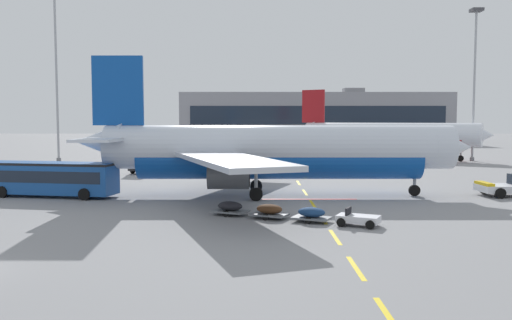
{
  "coord_description": "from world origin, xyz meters",
  "views": [
    {
      "loc": [
        13.49,
        -22.61,
        6.67
      ],
      "look_at": [
        13.28,
        29.89,
        2.72
      ],
      "focal_mm": 37.49,
      "sensor_mm": 36.0,
      "label": 1
    }
  ],
  "objects_px": {
    "airliner_mid_left": "(387,136)",
    "baggage_train": "(293,212)",
    "apron_shuttle_bus": "(51,177)",
    "apron_light_mast_far": "(477,67)",
    "catering_truck": "(151,159)",
    "airliner_foreground": "(274,151)",
    "apron_light_mast_near": "(58,52)"
  },
  "relations": [
    {
      "from": "apron_light_mast_near",
      "to": "apron_light_mast_far",
      "type": "height_order",
      "value": "apron_light_mast_near"
    },
    {
      "from": "apron_shuttle_bus",
      "to": "apron_light_mast_near",
      "type": "xyz_separation_m",
      "value": [
        -13.7,
        39.44,
        15.62
      ]
    },
    {
      "from": "apron_shuttle_bus",
      "to": "catering_truck",
      "type": "distance_m",
      "value": 22.1
    },
    {
      "from": "airliner_foreground",
      "to": "baggage_train",
      "type": "distance_m",
      "value": 11.95
    },
    {
      "from": "airliner_foreground",
      "to": "apron_light_mast_far",
      "type": "distance_m",
      "value": 53.83
    },
    {
      "from": "apron_light_mast_near",
      "to": "apron_shuttle_bus",
      "type": "bearing_deg",
      "value": -70.85
    },
    {
      "from": "airliner_mid_left",
      "to": "baggage_train",
      "type": "xyz_separation_m",
      "value": [
        -19.85,
        -56.76,
        -3.41
      ]
    },
    {
      "from": "apron_shuttle_bus",
      "to": "apron_light_mast_near",
      "type": "relative_size",
      "value": 0.43
    },
    {
      "from": "airliner_foreground",
      "to": "apron_shuttle_bus",
      "type": "height_order",
      "value": "airliner_foreground"
    },
    {
      "from": "airliner_foreground",
      "to": "apron_light_mast_near",
      "type": "xyz_separation_m",
      "value": [
        -33.16,
        39.03,
        13.43
      ]
    },
    {
      "from": "airliner_mid_left",
      "to": "catering_truck",
      "type": "distance_m",
      "value": 43.24
    },
    {
      "from": "catering_truck",
      "to": "baggage_train",
      "type": "distance_m",
      "value": 36.39
    },
    {
      "from": "airliner_mid_left",
      "to": "baggage_train",
      "type": "distance_m",
      "value": 60.22
    },
    {
      "from": "apron_shuttle_bus",
      "to": "apron_light_mast_far",
      "type": "relative_size",
      "value": 0.5
    },
    {
      "from": "airliner_foreground",
      "to": "baggage_train",
      "type": "bearing_deg",
      "value": -85.66
    },
    {
      "from": "airliner_foreground",
      "to": "apron_light_mast_near",
      "type": "distance_m",
      "value": 52.94
    },
    {
      "from": "airliner_foreground",
      "to": "airliner_mid_left",
      "type": "xyz_separation_m",
      "value": [
        20.72,
        45.33,
        -0.01
      ]
    },
    {
      "from": "apron_shuttle_bus",
      "to": "airliner_mid_left",
      "type": "bearing_deg",
      "value": 48.71
    },
    {
      "from": "airliner_foreground",
      "to": "baggage_train",
      "type": "xyz_separation_m",
      "value": [
        0.87,
        -11.42,
        -3.42
      ]
    },
    {
      "from": "apron_shuttle_bus",
      "to": "apron_light_mast_near",
      "type": "bearing_deg",
      "value": 109.15
    },
    {
      "from": "apron_shuttle_bus",
      "to": "catering_truck",
      "type": "height_order",
      "value": "catering_truck"
    },
    {
      "from": "airliner_mid_left",
      "to": "airliner_foreground",
      "type": "bearing_deg",
      "value": -114.56
    },
    {
      "from": "airliner_foreground",
      "to": "apron_light_mast_far",
      "type": "xyz_separation_m",
      "value": [
        33.85,
        40.31,
        11.29
      ]
    },
    {
      "from": "airliner_mid_left",
      "to": "baggage_train",
      "type": "height_order",
      "value": "airliner_mid_left"
    },
    {
      "from": "airliner_foreground",
      "to": "baggage_train",
      "type": "height_order",
      "value": "airliner_foreground"
    },
    {
      "from": "airliner_mid_left",
      "to": "apron_shuttle_bus",
      "type": "height_order",
      "value": "airliner_mid_left"
    },
    {
      "from": "baggage_train",
      "to": "apron_light_mast_far",
      "type": "height_order",
      "value": "apron_light_mast_far"
    },
    {
      "from": "airliner_foreground",
      "to": "apron_shuttle_bus",
      "type": "xyz_separation_m",
      "value": [
        -19.46,
        -0.42,
        -2.2
      ]
    },
    {
      "from": "apron_light_mast_far",
      "to": "airliner_mid_left",
      "type": "bearing_deg",
      "value": 159.05
    },
    {
      "from": "catering_truck",
      "to": "apron_light_mast_far",
      "type": "distance_m",
      "value": 54.27
    },
    {
      "from": "airliner_foreground",
      "to": "airliner_mid_left",
      "type": "height_order",
      "value": "airliner_foreground"
    },
    {
      "from": "baggage_train",
      "to": "airliner_mid_left",
      "type": "bearing_deg",
      "value": 70.72
    }
  ]
}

